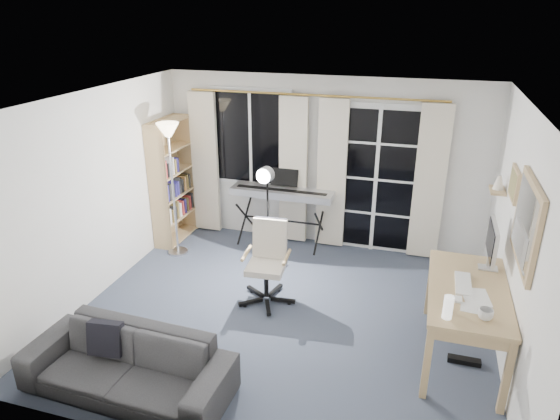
% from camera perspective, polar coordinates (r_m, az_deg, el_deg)
% --- Properties ---
extents(floor, '(4.50, 4.00, 0.02)m').
position_cam_1_polar(floor, '(5.78, 0.34, -11.89)').
color(floor, '#374051').
rests_on(floor, ground).
extents(window, '(1.20, 0.08, 1.40)m').
position_cam_1_polar(window, '(7.20, -3.31, 8.28)').
color(window, white).
rests_on(window, floor).
extents(french_door, '(1.32, 0.09, 2.11)m').
position_cam_1_polar(french_door, '(6.95, 10.92, 3.33)').
color(french_door, white).
rests_on(french_door, floor).
extents(curtains, '(3.60, 0.07, 2.13)m').
position_cam_1_polar(curtains, '(6.97, 3.60, 4.35)').
color(curtains, gold).
rests_on(curtains, floor).
extents(bookshelf, '(0.30, 0.84, 1.80)m').
position_cam_1_polar(bookshelf, '(7.37, -12.41, 2.88)').
color(bookshelf, tan).
rests_on(bookshelf, floor).
extents(torchiere_lamp, '(0.37, 0.37, 1.85)m').
position_cam_1_polar(torchiere_lamp, '(6.70, -12.51, 6.66)').
color(torchiere_lamp, '#B2B2B7').
rests_on(torchiere_lamp, floor).
extents(keyboard_piano, '(1.45, 0.71, 1.05)m').
position_cam_1_polar(keyboard_piano, '(6.99, 0.24, 1.86)').
color(keyboard_piano, black).
rests_on(keyboard_piano, floor).
extents(studio_light, '(0.30, 0.30, 1.48)m').
position_cam_1_polar(studio_light, '(6.06, -1.63, 2.55)').
color(studio_light, black).
rests_on(studio_light, floor).
extents(office_chair, '(0.65, 0.67, 0.97)m').
position_cam_1_polar(office_chair, '(5.81, -1.35, -5.05)').
color(office_chair, black).
rests_on(office_chair, floor).
extents(desk, '(0.73, 1.45, 0.78)m').
position_cam_1_polar(desk, '(5.11, 20.65, -9.26)').
color(desk, tan).
rests_on(desk, floor).
extents(monitor, '(0.19, 0.56, 0.49)m').
position_cam_1_polar(monitor, '(5.36, 23.07, -3.42)').
color(monitor, silver).
rests_on(monitor, desk).
extents(desk_clutter, '(0.46, 0.88, 0.99)m').
position_cam_1_polar(desk_clutter, '(4.94, 19.89, -11.28)').
color(desk_clutter, white).
rests_on(desk_clutter, desk).
extents(mug, '(0.13, 0.10, 0.13)m').
position_cam_1_polar(mug, '(4.62, 22.46, -10.82)').
color(mug, silver).
rests_on(mug, desk).
extents(wall_mirror, '(0.04, 0.94, 0.74)m').
position_cam_1_polar(wall_mirror, '(4.65, 26.35, -1.38)').
color(wall_mirror, tan).
rests_on(wall_mirror, floor).
extents(framed_print, '(0.03, 0.42, 0.32)m').
position_cam_1_polar(framed_print, '(5.47, 25.20, 2.72)').
color(framed_print, tan).
rests_on(framed_print, floor).
extents(wall_shelf, '(0.16, 0.30, 0.18)m').
position_cam_1_polar(wall_shelf, '(5.99, 23.68, 2.59)').
color(wall_shelf, tan).
rests_on(wall_shelf, floor).
extents(sofa, '(1.90, 0.63, 0.74)m').
position_cam_1_polar(sofa, '(4.78, -17.24, -15.69)').
color(sofa, '#282729').
rests_on(sofa, floor).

